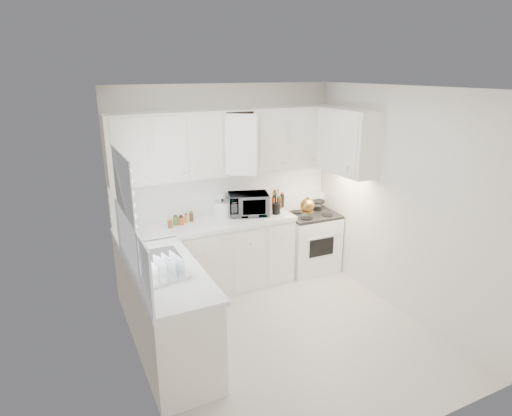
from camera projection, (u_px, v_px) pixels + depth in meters
floor at (284, 334)px, 4.69m from camera, size 3.20×3.20×0.00m
ceiling at (290, 88)px, 3.89m from camera, size 3.20×3.20×0.00m
wall_back at (226, 186)px, 5.66m from camera, size 3.00×0.00×3.00m
wall_front at (403, 294)px, 2.92m from camera, size 3.00×0.00×3.00m
wall_left at (134, 249)px, 3.67m from camera, size 0.00×3.20×3.20m
wall_right at (400, 203)px, 4.92m from camera, size 0.00×3.20×3.20m
window_blinds at (127, 209)px, 3.90m from camera, size 0.06×0.96×1.06m
lower_cabinets_back at (208, 258)px, 5.51m from camera, size 2.22×0.60×0.90m
lower_cabinets_left at (169, 315)px, 4.23m from camera, size 0.60×1.60×0.90m
countertop_back at (207, 224)px, 5.35m from camera, size 2.24×0.64×0.05m
countertop_left at (167, 272)px, 4.09m from camera, size 0.64×1.62×0.05m
backsplash_back at (227, 191)px, 5.68m from camera, size 2.98×0.02×0.55m
backsplash_left at (132, 248)px, 3.87m from camera, size 0.02×1.60×0.55m
upper_cabinets_back at (231, 173)px, 5.46m from camera, size 3.00×0.33×0.80m
upper_cabinets_right at (346, 173)px, 5.49m from camera, size 0.33×0.90×0.80m
sink at (157, 245)px, 4.34m from camera, size 0.42×0.38×0.30m
stove at (311, 234)px, 6.08m from camera, size 0.72×0.60×1.08m
tea_kettle at (307, 204)px, 5.71m from camera, size 0.30×0.28×0.22m
frying_pan at (317, 201)px, 6.16m from camera, size 0.32×0.44×0.04m
microwave at (248, 202)px, 5.57m from camera, size 0.57×0.42×0.34m
rice_cooker at (222, 208)px, 5.52m from camera, size 0.28×0.28×0.23m
paper_towel at (221, 204)px, 5.62m from camera, size 0.12×0.12×0.27m
utensil_crock at (276, 201)px, 5.59m from camera, size 0.15×0.15×0.34m
dish_rack at (164, 267)px, 3.87m from camera, size 0.46×0.38×0.22m
spice_left_0 at (168, 219)px, 5.24m from camera, size 0.06×0.06×0.13m
spice_left_1 at (176, 221)px, 5.20m from camera, size 0.06×0.06×0.13m
spice_left_2 at (180, 218)px, 5.31m from camera, size 0.06×0.06×0.13m
spice_left_3 at (188, 219)px, 5.26m from camera, size 0.06×0.06×0.13m
spice_left_4 at (191, 216)px, 5.37m from camera, size 0.06×0.06×0.13m
sauce_right_0 at (270, 201)px, 5.86m from camera, size 0.06×0.06×0.19m
sauce_right_1 at (276, 202)px, 5.83m from camera, size 0.06×0.06×0.19m
sauce_right_2 at (277, 200)px, 5.91m from camera, size 0.06×0.06×0.19m
sauce_right_3 at (283, 201)px, 5.88m from camera, size 0.06×0.06×0.19m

